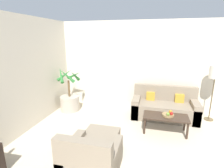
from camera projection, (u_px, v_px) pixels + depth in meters
name	position (u px, v px, depth m)	size (l,w,h in m)	color
wall_back	(170.00, 67.00, 5.14)	(8.29, 0.06, 2.70)	beige
potted_palm	(70.00, 99.00, 5.38)	(0.73, 0.72, 1.37)	#ADA393
sofa_loveseat	(164.00, 107.00, 4.92)	(1.76, 0.78, 0.87)	gray
floor_lamp	(215.00, 75.00, 4.51)	(0.31, 0.31, 1.50)	brown
coffee_table	(165.00, 118.00, 4.11)	(1.03, 0.48, 0.41)	#38281E
fruit_bowl	(168.00, 115.00, 4.10)	(0.28, 0.28, 0.04)	#997A4C
apple_red	(171.00, 113.00, 4.04)	(0.08, 0.08, 0.08)	red
apple_green	(168.00, 114.00, 4.01)	(0.08, 0.08, 0.08)	olive
orange_fruit	(170.00, 112.00, 4.14)	(0.08, 0.08, 0.08)	orange
armchair	(91.00, 160.00, 2.86)	(0.88, 0.87, 0.81)	gray
ottoman	(102.00, 139.00, 3.59)	(0.68, 0.45, 0.36)	gray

